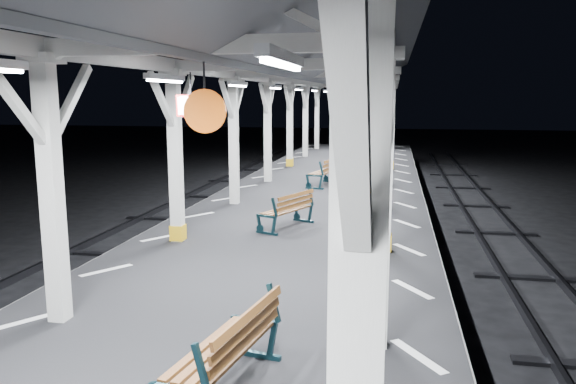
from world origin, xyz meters
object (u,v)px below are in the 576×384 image
(bench_near, at_px, (231,348))
(bench_extra, at_px, (357,147))
(bench_far, at_px, (326,171))
(bench_mid, at_px, (289,209))

(bench_near, xyz_separation_m, bench_extra, (-0.25, 21.27, 0.05))
(bench_far, distance_m, bench_extra, 8.50)
(bench_near, distance_m, bench_mid, 6.86)
(bench_mid, bearing_deg, bench_near, -60.77)
(bench_near, height_order, bench_mid, bench_near)
(bench_far, bearing_deg, bench_extra, 100.44)
(bench_far, bearing_deg, bench_mid, -77.79)
(bench_near, bearing_deg, bench_far, 102.71)
(bench_near, distance_m, bench_far, 12.79)
(bench_near, height_order, bench_extra, bench_extra)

